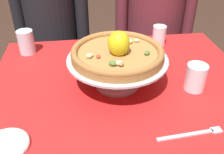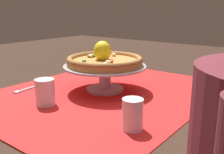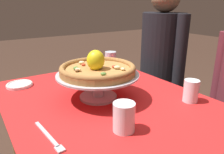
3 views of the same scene
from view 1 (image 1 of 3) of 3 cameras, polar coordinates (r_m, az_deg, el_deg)
The scene contains 10 objects.
dining_table at distance 1.08m, azimuth 2.29°, elevation -6.28°, with size 1.04×0.84×0.71m.
pizza_stand at distance 0.94m, azimuth 1.21°, elevation 2.49°, with size 0.37×0.37×0.12m.
pizza at distance 0.91m, azimuth 1.28°, elevation 5.62°, with size 0.34×0.34×0.11m.
water_glass_back_right at distance 1.29m, azimuth 10.57°, elevation 8.92°, with size 0.07×0.07×0.10m.
water_glass_side_right at distance 0.99m, azimuth 18.35°, elevation -0.41°, with size 0.08×0.08×0.10m.
water_glass_back_left at distance 1.26m, azimuth -18.79°, elevation 7.20°, with size 0.07×0.07×0.11m.
side_plate at distance 0.80m, azimuth -22.94°, elevation -14.07°, with size 0.13×0.13×0.02m.
dinner_fork at distance 0.82m, azimuth 17.98°, elevation -12.16°, with size 0.21×0.03×0.01m.
diner_left at distance 1.67m, azimuth -13.10°, elevation 8.38°, with size 0.46×0.36×1.27m.
diner_right at distance 1.74m, azimuth 9.32°, elevation 9.38°, with size 0.51×0.40×1.20m.
Camera 1 is at (-0.15, -0.82, 1.28)m, focal length 40.38 mm.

